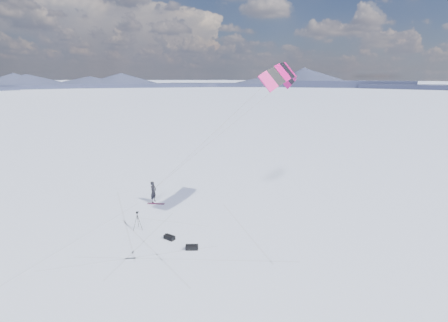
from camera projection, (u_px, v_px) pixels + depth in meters
The scene contains 9 objects.
ground at pixel (156, 229), 23.83m from camera, with size 1800.00×1800.00×0.00m, color white.
horizon_hills at pixel (153, 190), 23.06m from camera, with size 704.47×706.88×8.00m.
snow_tracks at pixel (146, 231), 23.45m from camera, with size 17.62×14.39×0.01m.
snowkiter at pixel (154, 202), 28.98m from camera, with size 0.70×0.46×1.91m, color black.
snowboard at pixel (156, 204), 28.50m from camera, with size 1.53×0.29×0.04m, color maroon.
tripod at pixel (137, 218), 23.53m from camera, with size 0.63×0.70×1.40m.
gear_bag_a at pixel (192, 247), 20.97m from camera, with size 0.89×0.71×0.36m.
gear_bag_b at pixel (169, 237), 22.27m from camera, with size 0.81×0.46×0.35m.
power_kite at pixel (283, 76), 22.26m from camera, with size 12.28×5.81×10.64m.
Camera 1 is at (14.30, -17.19, 10.87)m, focal length 26.00 mm.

